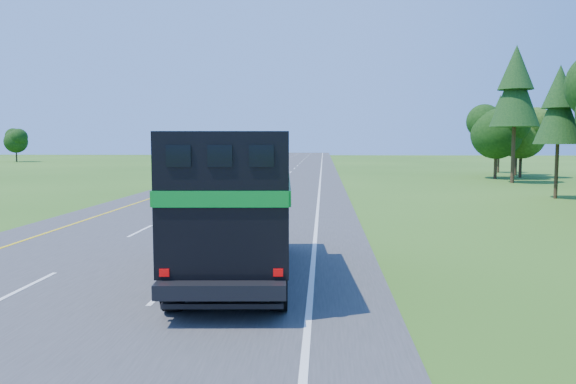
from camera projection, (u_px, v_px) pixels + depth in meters
name	position (u px, v px, depth m)	size (l,w,h in m)	color
road	(262.00, 181.00, 53.15)	(15.00, 260.00, 0.04)	#38383A
lane_markings	(262.00, 181.00, 53.15)	(11.15, 260.00, 0.01)	yellow
horse_truck	(237.00, 201.00, 15.31)	(3.36, 9.08, 3.95)	black
white_suv	(219.00, 172.00, 50.54)	(3.25, 7.05, 1.96)	silver
far_car	(278.00, 156.00, 110.18)	(1.99, 4.95, 1.69)	silver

